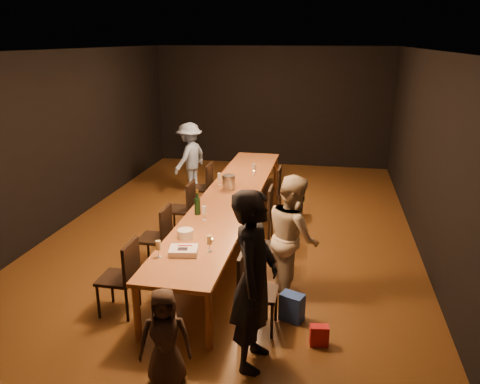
% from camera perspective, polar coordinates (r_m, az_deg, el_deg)
% --- Properties ---
extents(ground, '(10.00, 10.00, 0.00)m').
position_cam_1_polar(ground, '(7.82, -1.19, -5.66)').
color(ground, '#412310').
rests_on(ground, ground).
extents(room_shell, '(6.04, 10.04, 3.02)m').
position_cam_1_polar(room_shell, '(7.24, -1.30, 9.55)').
color(room_shell, black).
rests_on(room_shell, ground).
extents(table, '(0.90, 6.00, 0.75)m').
position_cam_1_polar(table, '(7.57, -1.23, -0.80)').
color(table, brown).
rests_on(table, ground).
extents(chair_right_0, '(0.42, 0.42, 0.93)m').
position_cam_1_polar(chair_right_0, '(5.37, 2.28, -12.02)').
color(chair_right_0, black).
rests_on(chair_right_0, ground).
extents(chair_right_1, '(0.42, 0.42, 0.93)m').
position_cam_1_polar(chair_right_1, '(6.42, 3.96, -6.70)').
color(chair_right_1, black).
rests_on(chair_right_1, ground).
extents(chair_right_2, '(0.42, 0.42, 0.93)m').
position_cam_1_polar(chair_right_2, '(7.52, 5.13, -2.91)').
color(chair_right_2, black).
rests_on(chair_right_2, ground).
extents(chair_right_3, '(0.42, 0.42, 0.93)m').
position_cam_1_polar(chair_right_3, '(8.65, 6.00, -0.09)').
color(chair_right_3, black).
rests_on(chair_right_3, ground).
extents(chair_left_0, '(0.42, 0.42, 0.93)m').
position_cam_1_polar(chair_left_0, '(5.84, -14.71, -10.02)').
color(chair_left_0, black).
rests_on(chair_left_0, ground).
extents(chair_left_1, '(0.42, 0.42, 0.93)m').
position_cam_1_polar(chair_left_1, '(6.82, -10.42, -5.44)').
color(chair_left_1, black).
rests_on(chair_left_1, ground).
extents(chair_left_2, '(0.42, 0.42, 0.93)m').
position_cam_1_polar(chair_left_2, '(7.86, -7.28, -2.03)').
color(chair_left_2, black).
rests_on(chair_left_2, ground).
extents(chair_left_3, '(0.42, 0.42, 0.93)m').
position_cam_1_polar(chair_left_3, '(8.95, -4.90, 0.57)').
color(chair_left_3, black).
rests_on(chair_left_3, ground).
extents(woman_birthday, '(0.49, 0.71, 1.86)m').
position_cam_1_polar(woman_birthday, '(4.62, 1.74, -10.74)').
color(woman_birthday, black).
rests_on(woman_birthday, ground).
extents(woman_tan, '(0.85, 0.95, 1.60)m').
position_cam_1_polar(woman_tan, '(5.94, 6.47, -5.40)').
color(woman_tan, beige).
rests_on(woman_tan, ground).
extents(man_blue, '(0.83, 1.09, 1.49)m').
position_cam_1_polar(man_blue, '(10.09, -6.14, 4.22)').
color(man_blue, '#829DC9').
rests_on(man_blue, ground).
extents(child, '(0.56, 0.44, 1.01)m').
position_cam_1_polar(child, '(4.62, -9.13, -17.21)').
color(child, '#3D2C22').
rests_on(child, ground).
extents(gift_bag_red, '(0.21, 0.14, 0.24)m').
position_cam_1_polar(gift_bag_red, '(5.34, 9.63, -16.86)').
color(gift_bag_red, red).
rests_on(gift_bag_red, ground).
extents(gift_bag_blue, '(0.31, 0.26, 0.33)m').
position_cam_1_polar(gift_bag_blue, '(5.68, 6.34, -13.77)').
color(gift_bag_blue, '#294EB3').
rests_on(gift_bag_blue, ground).
extents(birthday_cake, '(0.37, 0.32, 0.08)m').
position_cam_1_polar(birthday_cake, '(5.59, -6.90, -7.13)').
color(birthday_cake, white).
rests_on(birthday_cake, table).
extents(plate_stack, '(0.23, 0.23, 0.11)m').
position_cam_1_polar(plate_stack, '(6.00, -6.67, -5.08)').
color(plate_stack, white).
rests_on(plate_stack, table).
extents(champagne_bottle, '(0.11, 0.11, 0.37)m').
position_cam_1_polar(champagne_bottle, '(6.72, -5.22, -1.24)').
color(champagne_bottle, black).
rests_on(champagne_bottle, table).
extents(ice_bucket, '(0.24, 0.24, 0.24)m').
position_cam_1_polar(ice_bucket, '(7.87, -1.39, 1.22)').
color(ice_bucket, '#ACADB1').
rests_on(ice_bucket, table).
extents(wineglass_0, '(0.06, 0.06, 0.21)m').
position_cam_1_polar(wineglass_0, '(5.52, -9.91, -6.86)').
color(wineglass_0, beige).
rests_on(wineglass_0, table).
extents(wineglass_1, '(0.06, 0.06, 0.21)m').
position_cam_1_polar(wineglass_1, '(5.59, -3.76, -6.28)').
color(wineglass_1, beige).
rests_on(wineglass_1, table).
extents(wineglass_2, '(0.06, 0.06, 0.21)m').
position_cam_1_polar(wineglass_2, '(6.54, -4.39, -2.58)').
color(wineglass_2, silver).
rests_on(wineglass_2, table).
extents(wineglass_3, '(0.06, 0.06, 0.21)m').
position_cam_1_polar(wineglass_3, '(7.16, 1.20, -0.64)').
color(wineglass_3, beige).
rests_on(wineglass_3, table).
extents(wineglass_4, '(0.06, 0.06, 0.21)m').
position_cam_1_polar(wineglass_4, '(8.10, -2.52, 1.60)').
color(wineglass_4, silver).
rests_on(wineglass_4, table).
extents(wineglass_5, '(0.06, 0.06, 0.21)m').
position_cam_1_polar(wineglass_5, '(8.70, 1.70, 2.78)').
color(wineglass_5, silver).
rests_on(wineglass_5, table).
extents(tealight_near, '(0.05, 0.05, 0.03)m').
position_cam_1_polar(tealight_near, '(5.90, -3.50, -5.85)').
color(tealight_near, '#B2B7B2').
rests_on(tealight_near, table).
extents(tealight_mid, '(0.05, 0.05, 0.03)m').
position_cam_1_polar(tealight_mid, '(7.62, 0.05, -0.16)').
color(tealight_mid, '#B2B7B2').
rests_on(tealight_mid, table).
extents(tealight_far, '(0.05, 0.05, 0.03)m').
position_cam_1_polar(tealight_far, '(8.86, 1.69, 2.48)').
color(tealight_far, '#B2B7B2').
rests_on(tealight_far, table).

